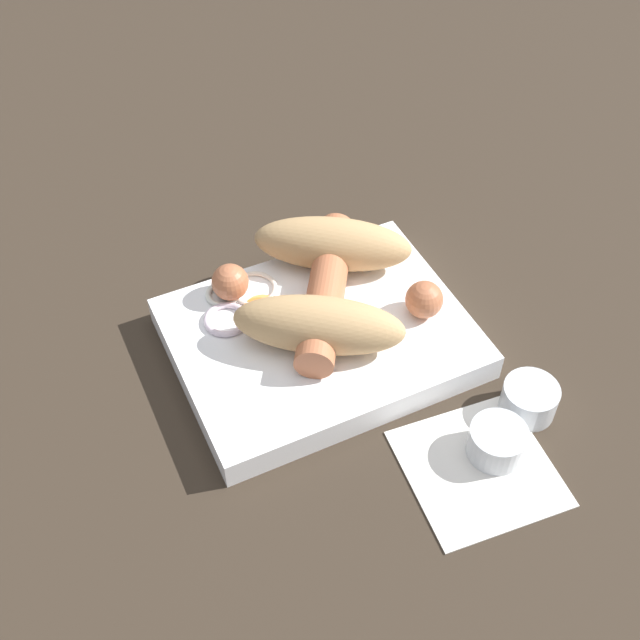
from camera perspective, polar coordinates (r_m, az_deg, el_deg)
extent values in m
plane|color=#33281E|center=(0.70, 0.00, -2.00)|extent=(3.00, 3.00, 0.00)
cube|color=white|center=(0.69, 0.00, -1.29)|extent=(0.25, 0.19, 0.03)
ellipsoid|color=tan|center=(0.65, -0.08, -0.35)|extent=(0.15, 0.12, 0.05)
ellipsoid|color=tan|center=(0.72, 0.90, 5.43)|extent=(0.15, 0.12, 0.05)
cylinder|color=#B26642|center=(0.69, 0.44, 2.09)|extent=(0.12, 0.16, 0.03)
sphere|color=#B26642|center=(0.69, 7.42, 1.45)|extent=(0.03, 0.03, 0.03)
sphere|color=#B26642|center=(0.70, -6.41, 2.69)|extent=(0.03, 0.03, 0.03)
cylinder|color=orange|center=(0.69, -4.43, 0.74)|extent=(0.03, 0.03, 0.00)
cylinder|color=#F99E4C|center=(0.70, -4.14, 0.83)|extent=(0.04, 0.04, 0.00)
torus|color=silver|center=(0.71, -4.76, 2.23)|extent=(0.04, 0.04, 0.00)
torus|color=silver|center=(0.71, -6.90, 1.85)|extent=(0.03, 0.03, 0.00)
torus|color=silver|center=(0.69, -6.67, 0.04)|extent=(0.04, 0.04, 0.01)
cube|color=white|center=(0.64, 11.20, -10.26)|extent=(0.12, 0.12, 0.00)
cylinder|color=silver|center=(0.64, 12.47, -8.48)|extent=(0.05, 0.05, 0.03)
cylinder|color=maroon|center=(0.65, 12.35, -8.88)|extent=(0.04, 0.04, 0.01)
cylinder|color=silver|center=(0.67, 14.65, -5.49)|extent=(0.05, 0.05, 0.03)
cylinder|color=white|center=(0.68, 14.52, -5.91)|extent=(0.04, 0.04, 0.01)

